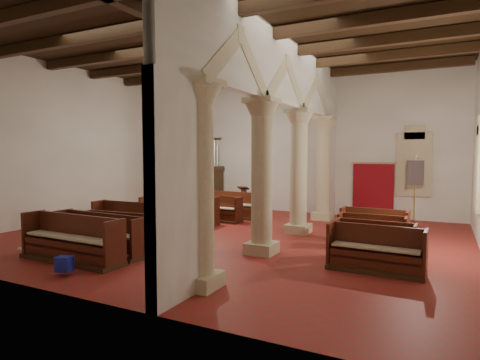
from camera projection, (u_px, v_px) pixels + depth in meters
name	position (u px, v px, depth m)	size (l,w,h in m)	color
floor	(229.00, 236.00, 12.76)	(14.00, 14.00, 0.00)	maroon
ceiling	(228.00, 44.00, 12.35)	(14.00, 14.00, 0.00)	black
wall_back	(293.00, 145.00, 17.89)	(14.00, 0.02, 6.00)	white
wall_front	(70.00, 134.00, 7.22)	(14.00, 0.02, 6.00)	white
wall_left	(72.00, 144.00, 15.71)	(0.02, 12.00, 6.00)	white
ceiling_beams	(228.00, 50.00, 12.36)	(13.80, 11.80, 0.30)	#352111
arcade	(283.00, 122.00, 11.70)	(0.90, 11.90, 6.00)	tan
window_right_b	(480.00, 169.00, 11.68)	(0.03, 1.00, 2.20)	#316F5C
window_back	(414.00, 164.00, 15.67)	(1.00, 0.03, 2.20)	#316F5C
pipe_organ	(202.00, 179.00, 19.59)	(2.10, 0.85, 4.40)	#352111
lectern	(244.00, 201.00, 18.22)	(0.48, 0.49, 1.15)	#322310
dossal_curtain	(373.00, 189.00, 16.37)	(1.80, 0.07, 2.17)	maroon
processional_banner	(414.00, 203.00, 14.79)	(0.55, 0.71, 2.57)	#352111
hymnal_box_a	(64.00, 264.00, 8.69)	(0.32, 0.26, 0.32)	navy
hymnal_box_b	(160.00, 236.00, 11.46)	(0.36, 0.29, 0.36)	navy
hymnal_box_c	(187.00, 224.00, 13.57)	(0.30, 0.25, 0.30)	#16429B
tube_heater_a	(112.00, 254.00, 9.95)	(0.11, 0.11, 1.07)	white
tube_heater_b	(34.00, 250.00, 10.33)	(0.09, 0.09, 0.93)	white
nave_pew_0	(72.00, 246.00, 9.81)	(2.97, 0.81, 1.14)	#352111
nave_pew_1	(99.00, 240.00, 10.62)	(3.02, 0.86, 1.06)	#352111
nave_pew_2	(120.00, 236.00, 11.28)	(2.54, 0.79, 0.98)	#352111
nave_pew_3	(140.00, 227.00, 12.44)	(3.46, 0.86, 1.10)	#352111
nave_pew_4	(161.00, 225.00, 12.98)	(2.71, 0.79, 0.97)	#352111
nave_pew_5	(173.00, 217.00, 14.36)	(2.65, 0.73, 1.04)	#352111
nave_pew_6	(186.00, 214.00, 15.15)	(2.65, 0.77, 1.05)	#352111
nave_pew_7	(210.00, 212.00, 15.72)	(2.69, 0.75, 0.99)	#352111
nave_pew_8	(225.00, 209.00, 16.55)	(2.93, 0.83, 1.06)	#352111
aisle_pew_0	(375.00, 257.00, 8.96)	(2.12, 0.76, 1.04)	#352111
aisle_pew_1	(374.00, 249.00, 9.72)	(1.90, 0.72, 1.01)	#352111
aisle_pew_2	(372.00, 239.00, 10.86)	(1.78, 0.69, 0.98)	#352111
aisle_pew_3	(374.00, 233.00, 11.46)	(1.87, 0.78, 1.06)	#352111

